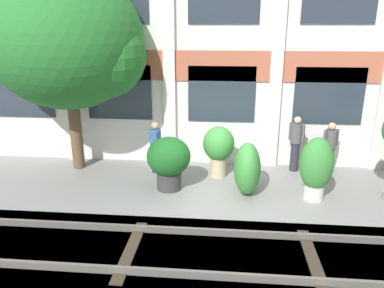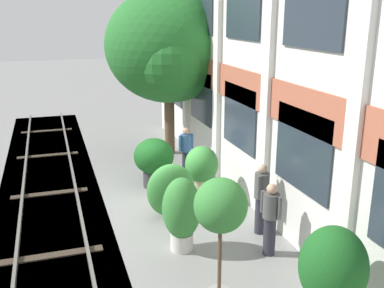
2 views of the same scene
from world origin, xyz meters
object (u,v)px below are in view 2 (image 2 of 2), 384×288
(potted_plant_glazed_jar, at_px, (332,274))
(resident_watching_tracks, at_px, (261,196))
(potted_plant_ribbed_drum, at_px, (154,159))
(resident_near_plants, at_px, (270,217))
(potted_plant_fluted_column, at_px, (182,211))
(potted_plant_stone_basin, at_px, (202,168))
(topiary_hedge, at_px, (171,190))
(resident_by_doorway, at_px, (186,150))
(potted_plant_terracotta_small, at_px, (221,210))
(broadleaf_tree, at_px, (169,49))

(potted_plant_glazed_jar, relative_size, resident_watching_tracks, 1.06)
(potted_plant_ribbed_drum, relative_size, resident_near_plants, 0.91)
(potted_plant_fluted_column, bearing_deg, resident_watching_tracks, 95.04)
(potted_plant_stone_basin, xyz_separation_m, resident_near_plants, (3.24, 0.40, -0.05))
(topiary_hedge, bearing_deg, potted_plant_glazed_jar, 15.06)
(resident_by_doorway, distance_m, resident_watching_tracks, 4.22)
(potted_plant_terracotta_small, height_order, potted_plant_ribbed_drum, potted_plant_terracotta_small)
(potted_plant_stone_basin, bearing_deg, potted_plant_fluted_column, -27.79)
(potted_plant_stone_basin, bearing_deg, resident_watching_tracks, 15.77)
(potted_plant_stone_basin, bearing_deg, potted_plant_ribbed_drum, -141.87)
(resident_by_doorway, bearing_deg, resident_watching_tracks, 170.89)
(potted_plant_ribbed_drum, xyz_separation_m, potted_plant_glazed_jar, (6.96, 1.26, 0.17))
(resident_by_doorway, bearing_deg, topiary_hedge, 139.30)
(potted_plant_fluted_column, height_order, resident_near_plants, potted_plant_fluted_column)
(potted_plant_glazed_jar, relative_size, potted_plant_fluted_column, 1.09)
(potted_plant_ribbed_drum, height_order, potted_plant_stone_basin, potted_plant_stone_basin)
(resident_by_doorway, height_order, topiary_hedge, resident_by_doorway)
(broadleaf_tree, relative_size, topiary_hedge, 4.22)
(potted_plant_fluted_column, bearing_deg, potted_plant_stone_basin, 152.21)
(broadleaf_tree, relative_size, potted_plant_fluted_column, 3.51)
(resident_by_doorway, height_order, resident_watching_tracks, resident_watching_tracks)
(topiary_hedge, bearing_deg, potted_plant_fluted_column, -7.59)
(potted_plant_stone_basin, height_order, resident_near_plants, resident_near_plants)
(resident_near_plants, bearing_deg, potted_plant_stone_basin, -109.06)
(potted_plant_stone_basin, relative_size, topiary_hedge, 1.10)
(potted_plant_ribbed_drum, bearing_deg, potted_plant_fluted_column, -4.26)
(potted_plant_terracotta_small, distance_m, potted_plant_ribbed_drum, 5.82)
(resident_watching_tracks, bearing_deg, potted_plant_terracotta_small, 92.89)
(resident_near_plants, relative_size, topiary_hedge, 1.17)
(resident_watching_tracks, height_order, topiary_hedge, resident_watching_tracks)
(potted_plant_stone_basin, bearing_deg, broadleaf_tree, 176.32)
(potted_plant_terracotta_small, xyz_separation_m, potted_plant_ribbed_drum, (-5.75, 0.18, -0.93))
(potted_plant_ribbed_drum, distance_m, resident_watching_tracks, 3.98)
(potted_plant_glazed_jar, relative_size, resident_by_doorway, 1.15)
(broadleaf_tree, bearing_deg, resident_watching_tracks, 3.19)
(potted_plant_glazed_jar, xyz_separation_m, resident_near_plants, (-2.41, 0.17, -0.16))
(potted_plant_fluted_column, height_order, resident_watching_tracks, resident_watching_tracks)
(potted_plant_terracotta_small, xyz_separation_m, potted_plant_fluted_column, (-1.96, -0.10, -0.88))
(potted_plant_terracotta_small, height_order, potted_plant_glazed_jar, potted_plant_terracotta_small)
(broadleaf_tree, height_order, resident_near_plants, broadleaf_tree)
(resident_watching_tracks, bearing_deg, topiary_hedge, 2.50)
(resident_near_plants, bearing_deg, resident_by_doorway, -113.19)
(potted_plant_terracotta_small, bearing_deg, resident_watching_tracks, 138.99)
(broadleaf_tree, bearing_deg, potted_plant_ribbed_drum, -23.16)
(topiary_hedge, bearing_deg, potted_plant_ribbed_drum, 178.48)
(potted_plant_stone_basin, bearing_deg, resident_by_doorway, 175.78)
(potted_plant_ribbed_drum, xyz_separation_m, potted_plant_fluted_column, (3.79, -0.28, 0.05))
(potted_plant_terracotta_small, distance_m, resident_by_doorway, 6.53)
(potted_plant_fluted_column, height_order, resident_by_doorway, potted_plant_fluted_column)
(potted_plant_ribbed_drum, height_order, potted_plant_glazed_jar, potted_plant_glazed_jar)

